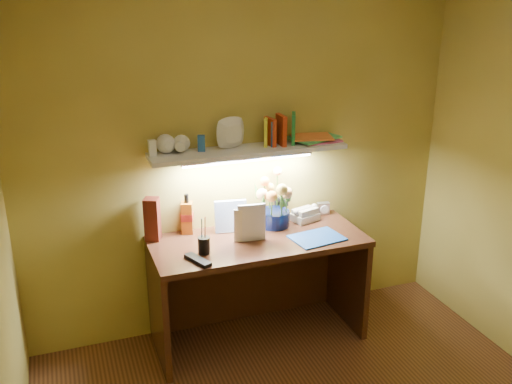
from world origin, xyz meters
TOP-DOWN VIEW (x-y plane):
  - desk at (0.00, 1.20)m, footprint 1.40×0.60m
  - flower_bouquet at (0.18, 1.37)m, footprint 0.26×0.26m
  - telephone at (0.42, 1.38)m, footprint 0.21×0.18m
  - desk_clock at (0.59, 1.45)m, footprint 0.09×0.05m
  - whisky_bottle at (-0.41, 1.45)m, footprint 0.09×0.09m
  - whisky_box at (-0.64, 1.42)m, footprint 0.12×0.12m
  - pen_cup at (-0.39, 1.11)m, footprint 0.10×0.10m
  - art_card at (-0.13, 1.38)m, footprint 0.22×0.07m
  - tv_remote at (-0.45, 1.01)m, footprint 0.13×0.21m
  - blue_folder at (0.36, 1.07)m, footprint 0.36×0.28m
  - desk_book_a at (-0.16, 1.20)m, footprint 0.17×0.04m
  - desk_book_b at (-0.14, 1.20)m, footprint 0.18×0.04m
  - wall_shelf at (0.00, 1.38)m, footprint 1.32×0.34m

SIDE VIEW (x-z plane):
  - desk at x=0.00m, z-range 0.00..0.75m
  - blue_folder at x=0.36m, z-range 0.75..0.76m
  - tv_remote at x=-0.45m, z-range 0.75..0.77m
  - desk_clock at x=0.59m, z-range 0.75..0.84m
  - telephone at x=0.42m, z-range 0.75..0.86m
  - pen_cup at x=-0.39m, z-range 0.75..0.93m
  - art_card at x=-0.13m, z-range 0.75..0.96m
  - desk_book_a at x=-0.16m, z-range 0.75..0.97m
  - desk_book_b at x=-0.14m, z-range 0.75..1.00m
  - whisky_bottle at x=-0.41m, z-range 0.75..1.02m
  - whisky_box at x=-0.64m, z-range 0.75..1.03m
  - flower_bouquet at x=0.18m, z-range 0.75..1.13m
  - wall_shelf at x=0.00m, z-range 1.22..1.45m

